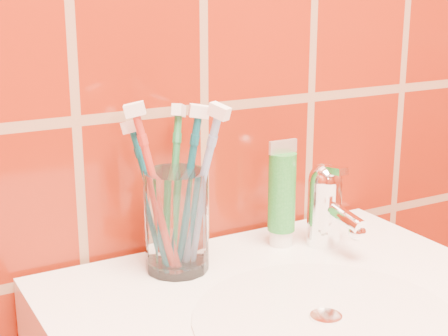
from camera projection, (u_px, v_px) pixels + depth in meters
glass_tumbler at (176, 221)px, 0.88m from camera, size 0.09×0.09×0.13m
toothpaste_tube at (282, 197)px, 0.96m from camera, size 0.04×0.04×0.15m
faucet at (327, 202)px, 0.96m from camera, size 0.05×0.11×0.12m
toothbrush_0 at (187, 188)px, 0.88m from camera, size 0.08×0.07×0.22m
toothbrush_1 at (152, 198)px, 0.88m from camera, size 0.11×0.14×0.21m
toothbrush_2 at (200, 190)px, 0.86m from camera, size 0.11×0.14×0.24m
toothbrush_3 at (157, 192)px, 0.85m from camera, size 0.11×0.10×0.23m
toothbrush_4 at (174, 187)px, 0.90m from camera, size 0.13×0.14×0.22m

